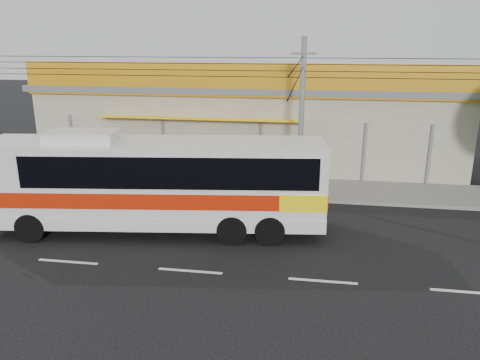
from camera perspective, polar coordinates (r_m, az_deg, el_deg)
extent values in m
plane|color=black|center=(16.80, -3.91, -7.07)|extent=(120.00, 120.00, 0.00)
cube|color=slate|center=(22.29, -0.53, -0.71)|extent=(30.00, 3.20, 0.15)
cube|color=#9D947F|center=(27.20, 1.41, 6.90)|extent=(22.00, 8.00, 4.20)
cube|color=slate|center=(26.90, 1.44, 11.63)|extent=(22.60, 8.60, 0.30)
cube|color=orange|center=(22.79, 0.06, 12.07)|extent=(22.00, 0.24, 1.60)
cube|color=red|center=(23.15, -4.96, 12.09)|extent=(9.00, 0.10, 1.20)
cube|color=#147517|center=(22.69, 16.83, 11.35)|extent=(2.40, 0.10, 1.10)
cube|color=navy|center=(23.20, 23.56, 10.79)|extent=(2.20, 0.10, 1.10)
cube|color=red|center=(25.73, -20.61, 11.58)|extent=(3.00, 0.10, 1.10)
cube|color=yellow|center=(23.24, -4.93, 7.38)|extent=(10.00, 1.20, 0.37)
cube|color=silver|center=(17.05, -10.29, -0.14)|extent=(12.20, 3.96, 2.90)
cube|color=red|center=(17.15, -10.23, -1.26)|extent=(12.25, 4.01, 0.55)
cube|color=yellow|center=(16.86, 7.32, -1.45)|extent=(1.90, 2.74, 0.60)
cube|color=black|center=(16.74, -8.06, 1.96)|extent=(10.23, 3.75, 1.10)
cube|color=silver|center=(17.36, -18.69, 5.08)|extent=(2.55, 1.68, 0.36)
cylinder|color=black|center=(17.86, -24.15, -5.31)|extent=(1.07, 0.45, 1.04)
cylinder|color=black|center=(19.77, -21.40, -2.89)|extent=(1.07, 0.45, 1.04)
cylinder|color=black|center=(16.10, 3.63, -6.16)|extent=(1.07, 0.45, 1.04)
cylinder|color=black|center=(18.19, 3.42, -3.38)|extent=(1.07, 0.45, 1.04)
imported|color=maroon|center=(22.95, -12.70, 0.73)|extent=(1.77, 1.09, 0.88)
cylinder|color=slate|center=(19.99, 7.47, 7.09)|extent=(0.22, 0.22, 6.92)
cube|color=slate|center=(19.72, 7.78, 15.03)|extent=(1.04, 0.10, 0.10)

